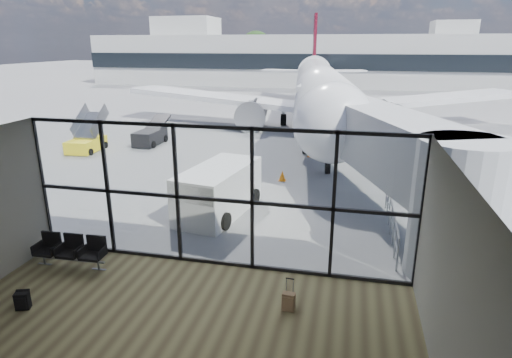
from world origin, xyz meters
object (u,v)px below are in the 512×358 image
at_px(backpack, 22,301).
at_px(airliner, 319,88).
at_px(belt_loader, 151,136).
at_px(mobile_stairs, 87,143).
at_px(service_van, 218,190).
at_px(suitcase, 289,302).
at_px(seating_row, 72,249).

bearing_deg(backpack, airliner, 60.40).
bearing_deg(belt_loader, mobile_stairs, -138.83).
xyz_separation_m(airliner, service_van, (-2.22, -21.65, -2.07)).
relative_size(suitcase, belt_loader, 0.24).
relative_size(suitcase, airliner, 0.02).
bearing_deg(mobile_stairs, suitcase, -47.47).
bearing_deg(service_van, belt_loader, 136.54).
xyz_separation_m(backpack, service_van, (3.02, 7.57, 0.75)).
bearing_deg(service_van, seating_row, -112.07).
bearing_deg(service_van, airliner, 93.65).
height_order(seating_row, mobile_stairs, mobile_stairs).
bearing_deg(backpack, service_van, 48.81).
xyz_separation_m(suitcase, belt_loader, (-12.31, 17.27, 0.32)).
height_order(airliner, service_van, airliner).
distance_m(seating_row, belt_loader, 17.19).
bearing_deg(backpack, seating_row, 74.36).
height_order(airliner, mobile_stairs, airliner).
distance_m(airliner, service_van, 21.86).
distance_m(suitcase, belt_loader, 21.21).
relative_size(airliner, service_van, 8.19).
relative_size(backpack, service_van, 0.11).
bearing_deg(airliner, backpack, -107.18).
xyz_separation_m(backpack, mobile_stairs, (-8.62, 16.01, 0.30)).
bearing_deg(seating_row, suitcase, -9.66).
height_order(service_van, belt_loader, service_van).
bearing_deg(belt_loader, service_van, -52.49).
bearing_deg(mobile_stairs, belt_loader, 36.34).
xyz_separation_m(seating_row, service_van, (3.18, 5.17, 0.44)).
height_order(suitcase, airliner, airliner).
height_order(suitcase, belt_loader, belt_loader).
bearing_deg(backpack, mobile_stairs, 98.87).
xyz_separation_m(backpack, suitcase, (6.89, 1.49, 0.02)).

